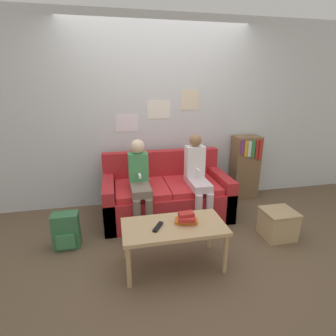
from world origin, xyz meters
TOP-DOWN VIEW (x-y plane):
  - ground_plane at (0.00, 0.00)m, footprint 10.00×10.00m
  - wall_back at (-0.00, 1.06)m, footprint 8.00×0.06m
  - couch at (0.00, 0.54)m, footprint 1.64×0.85m
  - coffee_table at (-0.14, -0.52)m, footprint 0.98×0.49m
  - person_left at (-0.37, 0.35)m, footprint 0.24×0.58m
  - person_right at (0.37, 0.35)m, footprint 0.24×0.58m
  - tv_remote at (-0.29, -0.54)m, footprint 0.12×0.17m
  - book_stack at (-0.01, -0.50)m, footprint 0.24×0.17m
  - bookshelf at (1.31, 0.88)m, footprint 0.39×0.29m
  - storage_box at (1.16, -0.28)m, footprint 0.36×0.34m
  - backpack at (-1.21, 0.02)m, footprint 0.27×0.20m

SIDE VIEW (x-z plane):
  - ground_plane at x=0.00m, z-range 0.00..0.00m
  - storage_box at x=1.16m, z-range 0.00..0.34m
  - backpack at x=-1.21m, z-range 0.00..0.40m
  - couch at x=0.00m, z-range -0.13..0.69m
  - coffee_table at x=-0.14m, z-range 0.17..0.61m
  - tv_remote at x=-0.29m, z-range 0.44..0.47m
  - book_stack at x=-0.01m, z-range 0.44..0.54m
  - bookshelf at x=1.31m, z-range 0.00..0.98m
  - person_left at x=-0.37m, z-range 0.07..1.14m
  - person_right at x=0.37m, z-range 0.05..1.17m
  - wall_back at x=0.00m, z-range 0.00..2.60m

